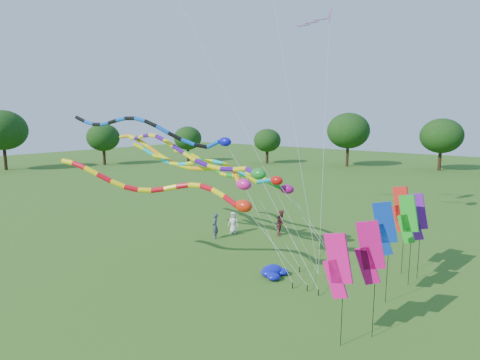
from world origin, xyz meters
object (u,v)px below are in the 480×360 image
Objects in this scene: person_c at (281,223)px; tube_kite_red at (177,190)px; person_b at (215,226)px; person_a at (233,223)px; blue_nylon_heap at (274,273)px; tube_kite_orange at (187,162)px.

tube_kite_red is at bearing 156.28° from person_c.
person_b is at bearing 93.84° from tube_kite_red.
person_a is 1.73m from person_b.
person_b reaches higher than blue_nylon_heap.
person_a is at bearing 87.36° from tube_kite_red.
blue_nylon_heap is (6.90, -0.58, -5.26)m from tube_kite_orange.
person_c is at bearing 70.54° from tube_kite_orange.
tube_kite_orange reaches higher than person_c.
tube_kite_red reaches higher than person_a.
tube_kite_orange reaches higher than person_a.
person_a is (-2.59, 7.61, -3.75)m from tube_kite_red.
person_a is (0.22, 4.19, -4.72)m from tube_kite_orange.
person_a is at bearing 137.74° from person_b.
person_c reaches higher than blue_nylon_heap.
person_a is at bearing 95.26° from tube_kite_orange.
person_c reaches higher than person_a.
tube_kite_orange is 8.70m from blue_nylon_heap.
tube_kite_orange reaches higher than tube_kite_red.
tube_kite_orange is 9.10× the size of person_c.
person_b is at bearing 116.42° from person_c.
person_c is at bearing 102.40° from person_b.
tube_kite_orange reaches higher than person_b.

